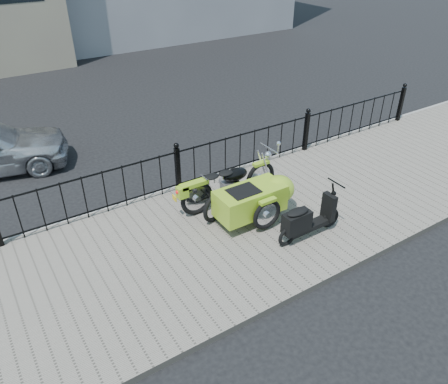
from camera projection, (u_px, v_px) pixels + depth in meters
ground at (211, 224)px, 8.38m from camera, size 120.00×120.00×0.00m
sidewalk at (225, 235)px, 7.99m from camera, size 30.00×3.80×0.12m
curb at (176, 188)px, 9.38m from camera, size 30.00×0.10×0.12m
iron_fence at (178, 170)px, 9.00m from camera, size 14.11×0.11×1.08m
motorcycle_sidecar at (253, 194)px, 8.19m from camera, size 2.28×1.48×0.98m
scooter at (306, 220)px, 7.65m from camera, size 1.41×0.41×0.95m
spare_tire at (214, 208)px, 8.13m from camera, size 0.57×0.26×0.58m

